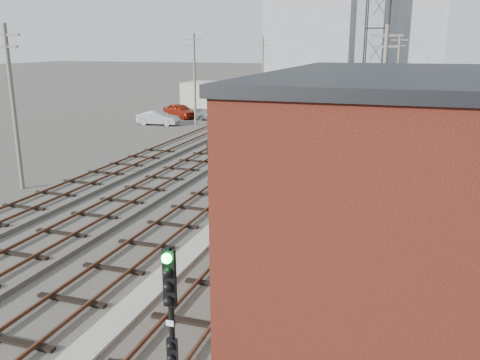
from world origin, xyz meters
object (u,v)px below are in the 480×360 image
at_px(car_silver, 158,118).
at_px(car_red, 180,111).
at_px(switch_stand, 208,148).
at_px(car_grey, 213,115).
at_px(signal_mast, 171,324).
at_px(site_trailer, 283,108).

bearing_deg(car_silver, car_red, -3.11).
xyz_separation_m(switch_stand, car_grey, (-6.19, 16.97, 0.04)).
height_order(signal_mast, switch_stand, signal_mast).
bearing_deg(signal_mast, car_silver, 117.55).
xyz_separation_m(site_trailer, car_silver, (-11.07, -8.17, -0.53)).
distance_m(signal_mast, car_grey, 45.42).
distance_m(car_red, car_grey, 4.26).
xyz_separation_m(site_trailer, car_grey, (-6.92, -3.42, -0.64)).
xyz_separation_m(car_red, car_grey, (4.20, -0.69, -0.21)).
xyz_separation_m(car_red, car_silver, (0.06, -5.43, -0.09)).
relative_size(signal_mast, car_silver, 0.96).
bearing_deg(switch_stand, car_grey, 89.03).
bearing_deg(signal_mast, switch_stand, 110.16).
relative_size(car_red, car_silver, 1.09).
height_order(signal_mast, site_trailer, signal_mast).
height_order(switch_stand, car_grey, switch_stand).
xyz_separation_m(switch_stand, car_silver, (-10.34, 12.22, 0.16)).
height_order(site_trailer, car_silver, site_trailer).
relative_size(site_trailer, car_silver, 1.48).
bearing_deg(car_silver, signal_mast, -156.18).
height_order(signal_mast, car_silver, signal_mast).
bearing_deg(car_silver, site_trailer, -57.29).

